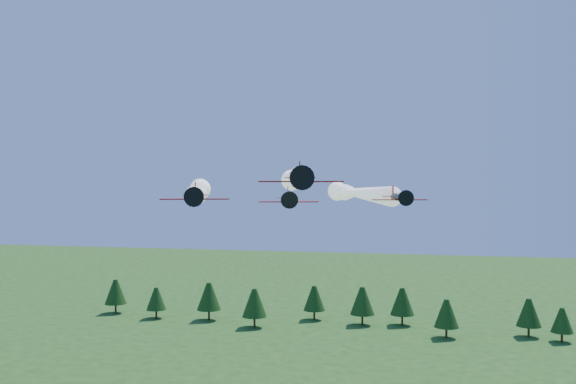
% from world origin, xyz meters
% --- Properties ---
extents(plane_lead, '(16.96, 54.01, 3.70)m').
position_xyz_m(plane_lead, '(-4.30, 18.13, 42.65)').
color(plane_lead, black).
rests_on(plane_lead, ground).
extents(plane_left, '(19.13, 43.86, 3.70)m').
position_xyz_m(plane_left, '(-20.16, 20.16, 40.58)').
color(plane_left, black).
rests_on(plane_left, ground).
extents(plane_right, '(18.64, 51.47, 3.70)m').
position_xyz_m(plane_right, '(3.20, 31.44, 40.38)').
color(plane_right, black).
rests_on(plane_right, ground).
extents(plane_slot, '(7.80, 8.60, 2.73)m').
position_xyz_m(plane_slot, '(-2.75, 6.40, 39.97)').
color(plane_slot, black).
rests_on(plane_slot, ground).
extents(treeline, '(176.06, 21.18, 11.98)m').
position_xyz_m(treeline, '(-0.26, 109.01, 6.83)').
color(treeline, '#382314').
rests_on(treeline, ground).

